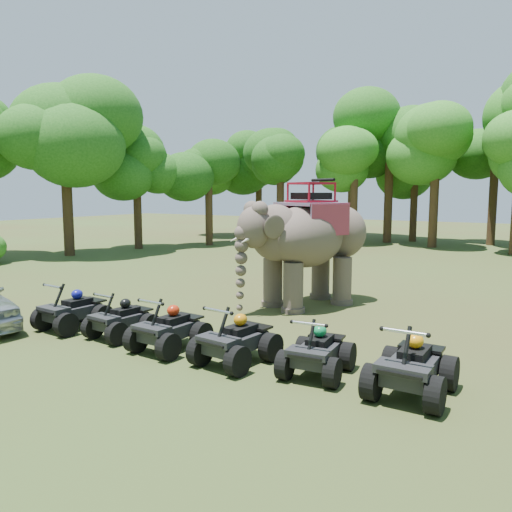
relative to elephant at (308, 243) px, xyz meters
The scene contains 20 objects.
ground 4.51m from the elephant, 93.79° to the right, with size 110.00×110.00×0.00m, color #47381E.
elephant is the anchor object (origin of this frame).
atv_0 7.35m from the elephant, 125.24° to the right, with size 1.27×1.74×1.29m, color black, non-canonical shape.
atv_1 6.45m from the elephant, 113.14° to the right, with size 1.17×1.61×1.19m, color black, non-canonical shape.
atv_2 6.15m from the elephant, 97.04° to the right, with size 1.26×1.73×1.28m, color black, non-canonical shape.
atv_3 6.17m from the elephant, 79.41° to the right, with size 1.28×1.76×1.30m, color black, non-canonical shape.
atv_4 6.47m from the elephant, 62.88° to the right, with size 1.20×1.64×1.22m, color black, non-canonical shape.
atv_5 7.53m from the elephant, 49.99° to the right, with size 1.34×1.84×1.36m, color black, non-canonical shape.
tree_0 20.13m from the elephant, 90.76° to the left, with size 6.52×6.52×9.31m, color #195114, non-canonical shape.
tree_21 18.17m from the elephant, 165.55° to the left, with size 6.71×6.71×9.58m, color #195114, non-canonical shape.
tree_22 19.03m from the elephant, 150.85° to the left, with size 5.03×5.03×7.19m, color #195114, non-canonical shape.
tree_23 19.29m from the elephant, 136.11° to the left, with size 4.75×4.75×6.78m, color #195114, non-canonical shape.
tree_24 20.66m from the elephant, 120.96° to the left, with size 5.89×5.89×8.41m, color #195114, non-canonical shape.
tree_25 19.67m from the elephant, 106.01° to the left, with size 5.47×5.47×7.82m, color #195114, non-canonical shape.
tree_28 28.10m from the elephant, 124.15° to the left, with size 5.78×5.78×8.26m, color #195114, non-canonical shape.
tree_30 26.24m from the elephant, 133.44° to the left, with size 5.19×5.19×7.41m, color #195114, non-canonical shape.
tree_32 22.26m from the elephant, 100.02° to the left, with size 6.98×6.98×9.97m, color #195114, non-canonical shape.
tree_33 23.59m from the elephant, 95.87° to the left, with size 5.20×5.20×7.43m, color #195114, non-canonical shape.
tree_35 23.82m from the elephant, 82.94° to the left, with size 6.10×6.10×8.72m, color #195114, non-canonical shape.
tree_36 25.43m from the elephant, 107.36° to the left, with size 7.11×7.11×10.16m, color #195114, non-canonical shape.
Camera 1 is at (7.11, -10.54, 3.66)m, focal length 35.00 mm.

